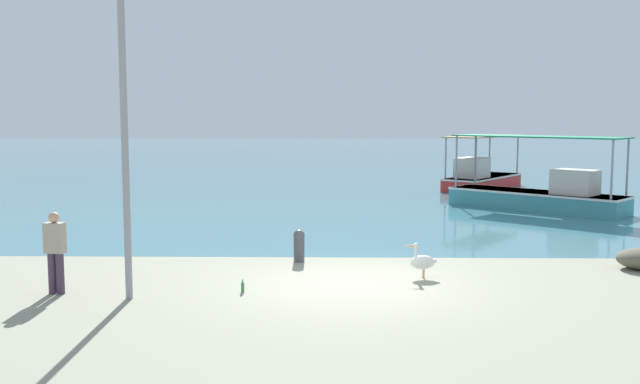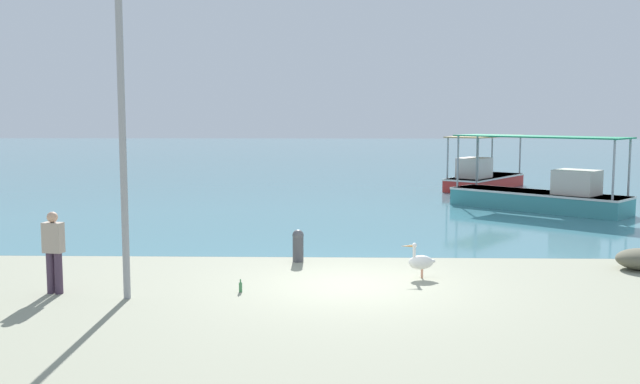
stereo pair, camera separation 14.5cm
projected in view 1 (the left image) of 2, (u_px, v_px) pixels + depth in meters
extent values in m
plane|color=gray|center=(352.00, 285.00, 15.29)|extent=(120.00, 120.00, 0.00)
cube|color=teal|center=(338.00, 156.00, 62.99)|extent=(110.00, 90.00, 0.00)
cube|color=red|center=(483.00, 182.00, 35.19)|extent=(4.67, 5.50, 0.62)
cube|color=silver|center=(483.00, 177.00, 35.16)|extent=(4.72, 5.55, 0.08)
cylinder|color=#99999E|center=(489.00, 154.00, 37.50)|extent=(0.08, 0.08, 1.94)
cylinder|color=#99999E|center=(518.00, 155.00, 36.58)|extent=(0.08, 0.08, 1.94)
cylinder|color=#99999E|center=(446.00, 158.00, 33.53)|extent=(0.08, 0.08, 1.94)
cylinder|color=#99999E|center=(476.00, 160.00, 32.61)|extent=(0.08, 0.08, 1.94)
cube|color=#987C48|center=(484.00, 136.00, 34.95)|extent=(4.63, 5.39, 0.05)
cube|color=beige|center=(472.00, 168.00, 34.12)|extent=(1.91, 1.97, 0.96)
cube|color=teal|center=(536.00, 201.00, 27.32)|extent=(6.17, 5.73, 0.71)
cube|color=silver|center=(536.00, 193.00, 27.29)|extent=(6.23, 5.79, 0.08)
cylinder|color=#99999E|center=(456.00, 162.00, 28.71)|extent=(0.08, 0.08, 2.08)
cylinder|color=#99999E|center=(475.00, 160.00, 29.80)|extent=(0.08, 0.08, 2.08)
cylinder|color=#99999E|center=(612.00, 170.00, 24.54)|extent=(0.08, 0.08, 2.08)
cylinder|color=#99999E|center=(628.00, 168.00, 25.63)|extent=(0.08, 0.08, 2.08)
cube|color=#147A4F|center=(538.00, 137.00, 27.05)|extent=(6.09, 5.67, 0.05)
cube|color=beige|center=(575.00, 182.00, 26.22)|extent=(1.91, 1.88, 0.91)
cylinder|color=#E0997A|center=(424.00, 273.00, 15.93)|extent=(0.03, 0.03, 0.22)
cylinder|color=#E0997A|center=(423.00, 272.00, 16.02)|extent=(0.03, 0.03, 0.22)
ellipsoid|color=white|center=(422.00, 262.00, 15.95)|extent=(0.59, 0.35, 0.32)
ellipsoid|color=white|center=(433.00, 261.00, 15.97)|extent=(0.17, 0.14, 0.10)
cylinder|color=white|center=(416.00, 252.00, 15.90)|extent=(0.07, 0.07, 0.26)
sphere|color=white|center=(416.00, 245.00, 15.89)|extent=(0.11, 0.11, 0.11)
cone|color=#E5933F|center=(409.00, 246.00, 15.87)|extent=(0.30, 0.09, 0.06)
cylinder|color=gray|center=(125.00, 143.00, 13.84)|extent=(0.14, 0.14, 6.18)
cylinder|color=#47474C|center=(299.00, 249.00, 17.72)|extent=(0.27, 0.27, 0.63)
sphere|color=#4C4C51|center=(299.00, 235.00, 17.68)|extent=(0.28, 0.28, 0.28)
cylinder|color=#423144|center=(52.00, 273.00, 14.53)|extent=(0.16, 0.16, 0.85)
cylinder|color=#423144|center=(60.00, 274.00, 14.50)|extent=(0.16, 0.16, 0.85)
cube|color=#A59586|center=(55.00, 238.00, 14.44)|extent=(0.43, 0.28, 0.62)
sphere|color=tan|center=(54.00, 217.00, 14.39)|extent=(0.22, 0.22, 0.22)
cylinder|color=#3F7F4C|center=(243.00, 287.00, 14.68)|extent=(0.07, 0.07, 0.20)
cylinder|color=#3F7F4C|center=(243.00, 281.00, 14.67)|extent=(0.03, 0.03, 0.07)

